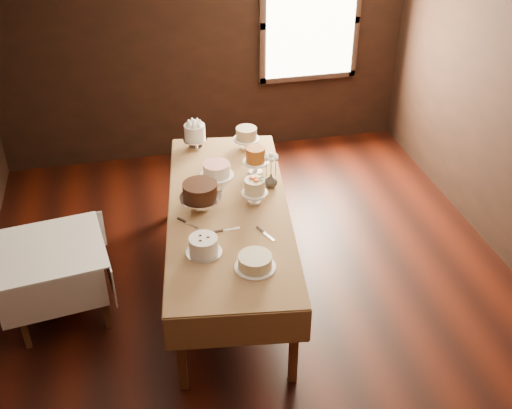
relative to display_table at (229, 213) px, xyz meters
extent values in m
cube|color=black|center=(0.21, -0.38, -0.77)|extent=(5.00, 6.00, 0.01)
cube|color=black|center=(0.21, 2.62, 0.63)|extent=(5.00, 0.02, 2.80)
cube|color=#FFEABF|center=(1.51, 2.56, 0.83)|extent=(1.10, 0.05, 1.30)
cube|color=#4D2B18|center=(-0.60, -1.18, -0.39)|extent=(0.07, 0.07, 0.76)
cube|color=#4D2B18|center=(-0.25, 1.30, -0.39)|extent=(0.07, 0.07, 0.76)
cube|color=#4D2B18|center=(0.25, -1.30, -0.39)|extent=(0.07, 0.07, 0.76)
cube|color=#4D2B18|center=(0.60, 1.18, -0.39)|extent=(0.07, 0.07, 0.76)
cube|color=#4D2B18|center=(0.00, 0.00, 0.03)|extent=(1.34, 2.75, 0.04)
cube|color=#AD7F50|center=(0.00, 0.00, 0.06)|extent=(1.41, 2.82, 0.01)
cube|color=#4D2B18|center=(-1.82, -0.47, -0.44)|extent=(0.05, 0.05, 0.66)
cube|color=#4D2B18|center=(-1.91, 0.20, -0.44)|extent=(0.05, 0.05, 0.66)
cube|color=#4D2B18|center=(-1.15, -0.38, -0.44)|extent=(0.05, 0.05, 0.66)
cube|color=#4D2B18|center=(-1.24, 0.29, -0.44)|extent=(0.05, 0.05, 0.66)
cube|color=#4D2B18|center=(-1.53, -0.09, -0.09)|extent=(0.87, 0.87, 0.04)
cube|color=white|center=(-1.53, -0.09, -0.06)|extent=(0.96, 0.96, 0.01)
cylinder|color=silver|center=(-0.12, 1.17, 0.12)|extent=(0.26, 0.26, 0.12)
cylinder|color=white|center=(-0.12, 1.17, 0.26)|extent=(0.27, 0.27, 0.15)
cylinder|color=white|center=(0.39, 1.05, 0.12)|extent=(0.27, 0.27, 0.12)
cylinder|color=tan|center=(0.39, 1.05, 0.24)|extent=(0.28, 0.28, 0.12)
cylinder|color=white|center=(-0.01, 0.56, 0.07)|extent=(0.33, 0.33, 0.01)
cylinder|color=white|center=(-0.01, 0.56, 0.13)|extent=(0.29, 0.29, 0.11)
cylinder|color=white|center=(0.37, 0.54, 0.13)|extent=(0.25, 0.25, 0.14)
cylinder|color=#9E5016|center=(0.37, 0.54, 0.27)|extent=(0.22, 0.22, 0.14)
cylinder|color=silver|center=(-0.24, 0.04, 0.13)|extent=(0.37, 0.37, 0.14)
cylinder|color=#33170A|center=(-0.24, 0.04, 0.26)|extent=(0.39, 0.39, 0.13)
cylinder|color=white|center=(0.25, 0.03, 0.12)|extent=(0.24, 0.24, 0.12)
cylinder|color=beige|center=(0.25, 0.03, 0.24)|extent=(0.22, 0.22, 0.13)
cylinder|color=silver|center=(-0.31, -0.60, 0.07)|extent=(0.29, 0.29, 0.01)
cylinder|color=white|center=(-0.31, -0.60, 0.14)|extent=(0.25, 0.25, 0.14)
cylinder|color=white|center=(0.05, -0.87, 0.07)|extent=(0.32, 0.32, 0.01)
cylinder|color=beige|center=(0.05, -0.87, 0.12)|extent=(0.33, 0.33, 0.10)
cube|color=silver|center=(-0.03, -0.33, 0.07)|extent=(0.24, 0.04, 0.01)
cube|color=silver|center=(0.25, -0.50, 0.07)|extent=(0.12, 0.23, 0.01)
cube|color=silver|center=(0.01, 0.34, 0.07)|extent=(0.11, 0.23, 0.01)
cube|color=silver|center=(0.30, 0.22, 0.07)|extent=(0.22, 0.15, 0.01)
cube|color=silver|center=(-0.36, -0.20, 0.07)|extent=(0.17, 0.21, 0.01)
imported|color=#2D2823|center=(0.45, 0.26, 0.13)|extent=(0.15, 0.15, 0.13)
camera|label=1|loc=(-0.77, -4.48, 3.11)|focal=43.30mm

